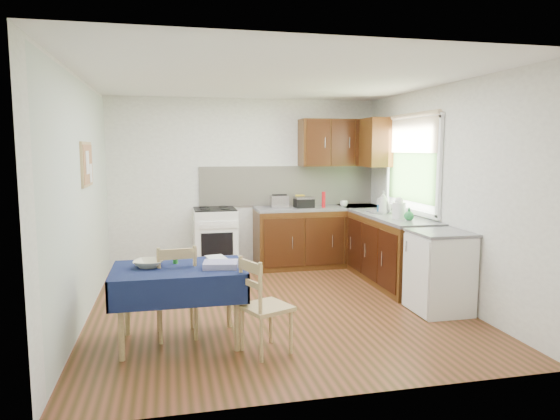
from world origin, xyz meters
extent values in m
plane|color=#442E12|center=(0.00, 0.00, 0.00)|extent=(4.20, 4.20, 0.00)
cube|color=white|center=(0.00, 0.00, 2.50)|extent=(4.00, 4.20, 0.02)
cube|color=white|center=(0.00, 2.10, 1.25)|extent=(4.00, 0.02, 2.50)
cube|color=white|center=(0.00, -2.10, 1.25)|extent=(4.00, 0.02, 2.50)
cube|color=silver|center=(-2.00, 0.00, 1.25)|extent=(0.02, 4.20, 2.50)
cube|color=white|center=(2.00, 0.00, 1.25)|extent=(0.02, 4.20, 2.50)
cube|color=#371809|center=(1.05, 1.80, 0.43)|extent=(1.90, 0.60, 0.86)
cube|color=#371809|center=(1.70, 0.65, 0.43)|extent=(0.60, 1.70, 0.86)
cube|color=slate|center=(1.05, 1.80, 0.88)|extent=(1.90, 0.60, 0.04)
cube|color=slate|center=(1.70, 0.65, 0.88)|extent=(0.60, 1.70, 0.04)
cube|color=slate|center=(1.70, 1.80, 0.88)|extent=(0.60, 0.60, 0.04)
cube|color=beige|center=(0.65, 2.08, 1.20)|extent=(2.70, 0.02, 0.60)
cube|color=#371809|center=(1.40, 1.93, 1.85)|extent=(1.20, 0.35, 0.70)
cube|color=#371809|center=(1.82, 1.50, 1.85)|extent=(0.35, 0.50, 0.70)
cube|color=white|center=(-0.50, 1.80, 0.45)|extent=(0.60, 0.60, 0.90)
cube|color=black|center=(-0.50, 1.80, 0.91)|extent=(0.58, 0.58, 0.02)
cube|color=black|center=(-0.50, 1.50, 0.45)|extent=(0.44, 0.01, 0.32)
cube|color=#305121|center=(1.99, 0.70, 1.50)|extent=(0.01, 1.40, 0.85)
cube|color=white|center=(1.97, 0.70, 2.15)|extent=(0.04, 1.48, 0.06)
cube|color=white|center=(1.97, 0.70, 0.95)|extent=(0.04, 1.48, 0.06)
cube|color=beige|center=(1.96, 0.70, 1.93)|extent=(0.02, 1.36, 0.44)
cube|color=white|center=(1.70, -0.55, 0.42)|extent=(0.55, 0.58, 0.85)
cube|color=slate|center=(1.70, -0.55, 0.87)|extent=(0.58, 0.60, 0.03)
cube|color=#A28551|center=(-1.98, 0.30, 1.60)|extent=(0.02, 0.62, 0.47)
cube|color=#AA7347|center=(-1.96, 0.30, 1.60)|extent=(0.01, 0.56, 0.41)
cube|color=white|center=(-1.95, 0.22, 1.62)|extent=(0.00, 0.18, 0.24)
cube|color=white|center=(-1.95, 0.42, 1.50)|extent=(0.00, 0.15, 0.20)
cube|color=#0F113C|center=(-1.06, -0.83, 0.69)|extent=(1.13, 0.75, 0.03)
cube|color=#0F113C|center=(-1.06, -1.21, 0.58)|extent=(1.17, 0.02, 0.26)
cube|color=#0F113C|center=(-1.06, -0.44, 0.58)|extent=(1.17, 0.02, 0.26)
cube|color=#0F113C|center=(-1.64, -0.83, 0.58)|extent=(0.02, 0.79, 0.26)
cube|color=#0F113C|center=(-0.49, -0.83, 0.58)|extent=(0.02, 0.79, 0.26)
cylinder|color=#A28551|center=(-1.55, -1.12, 0.34)|extent=(0.05, 0.05, 0.68)
cylinder|color=#A28551|center=(-0.58, -1.12, 0.34)|extent=(0.05, 0.05, 0.68)
cylinder|color=#A28551|center=(-1.55, -0.53, 0.34)|extent=(0.05, 0.05, 0.68)
cylinder|color=#A28551|center=(-0.58, -0.53, 0.34)|extent=(0.05, 0.05, 0.68)
cube|color=#A28551|center=(-1.09, -0.65, 0.42)|extent=(0.42, 0.42, 0.04)
cube|color=#A28551|center=(-1.08, -0.82, 0.75)|extent=(0.36, 0.06, 0.28)
cylinder|color=#A28551|center=(-0.94, -0.48, 0.21)|extent=(0.03, 0.03, 0.42)
cylinder|color=#A28551|center=(-1.26, -0.50, 0.21)|extent=(0.03, 0.03, 0.42)
cylinder|color=#A28551|center=(-0.92, -0.80, 0.21)|extent=(0.03, 0.03, 0.42)
cylinder|color=#A28551|center=(-1.24, -0.82, 0.21)|extent=(0.03, 0.03, 0.42)
cube|color=#A28551|center=(-0.34, -1.21, 0.40)|extent=(0.49, 0.49, 0.04)
cube|color=#A28551|center=(-0.48, -1.27, 0.71)|extent=(0.16, 0.32, 0.27)
cylinder|color=#A28551|center=(-0.14, -1.29, 0.20)|extent=(0.03, 0.03, 0.40)
cylinder|color=#A28551|center=(-0.26, -1.01, 0.20)|extent=(0.03, 0.03, 0.40)
cylinder|color=#A28551|center=(-0.42, -1.41, 0.20)|extent=(0.03, 0.03, 0.40)
cylinder|color=#A28551|center=(-0.54, -1.13, 0.20)|extent=(0.03, 0.03, 0.40)
cube|color=#AFAFB4|center=(0.45, 1.80, 0.99)|extent=(0.26, 0.16, 0.18)
cube|color=black|center=(0.45, 1.80, 1.09)|extent=(0.22, 0.02, 0.02)
cube|color=black|center=(0.81, 1.75, 0.96)|extent=(0.27, 0.23, 0.13)
cube|color=#AFAFB4|center=(0.81, 1.75, 1.04)|extent=(0.27, 0.23, 0.03)
cylinder|color=red|center=(1.08, 1.67, 1.02)|extent=(0.05, 0.05, 0.24)
cube|color=gold|center=(0.80, 1.97, 0.98)|extent=(0.15, 0.12, 0.17)
cube|color=gray|center=(1.71, 0.95, 0.91)|extent=(0.40, 0.31, 0.02)
cylinder|color=white|center=(1.71, 0.95, 1.00)|extent=(0.05, 0.19, 0.19)
cylinder|color=white|center=(1.65, 0.37, 1.00)|extent=(0.16, 0.16, 0.20)
sphere|color=white|center=(1.65, 0.37, 1.12)|extent=(0.10, 0.10, 0.10)
imported|color=white|center=(1.42, 1.71, 0.94)|extent=(0.12, 0.12, 0.09)
imported|color=white|center=(1.65, 0.82, 1.05)|extent=(0.15, 0.16, 0.31)
imported|color=#1B619E|center=(1.65, 0.89, 0.99)|extent=(0.09, 0.09, 0.17)
imported|color=#258840|center=(1.71, 0.20, 0.98)|extent=(0.14, 0.14, 0.15)
imported|color=beige|center=(-1.32, -0.77, 0.74)|extent=(0.32, 0.32, 0.07)
imported|color=white|center=(-0.79, -0.58, 0.71)|extent=(0.21, 0.26, 0.02)
cylinder|color=#238324|center=(-1.09, -0.67, 0.75)|extent=(0.05, 0.05, 0.09)
cube|color=navy|center=(-0.70, -0.92, 0.73)|extent=(0.34, 0.28, 0.05)
camera|label=1|loc=(-1.13, -5.30, 1.76)|focal=32.00mm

